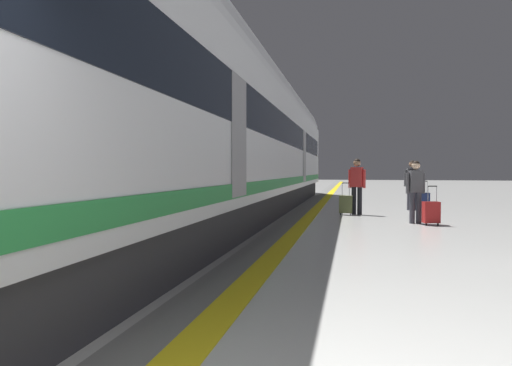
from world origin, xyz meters
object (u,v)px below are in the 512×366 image
high_speed_train (230,129)px  passenger_near (357,182)px  suitcase_mid (431,212)px  suitcase_near (346,204)px  passenger_far (412,181)px  passenger_mid (416,187)px  suitcase_far (423,201)px

high_speed_train → passenger_near: high_speed_train is taller
high_speed_train → suitcase_mid: 5.64m
suitcase_near → passenger_far: 3.03m
passenger_mid → suitcase_far: passenger_mid is taller
passenger_mid → suitcase_far: bearing=78.1°
passenger_near → suitcase_mid: passenger_near is taller
passenger_mid → suitcase_mid: passenger_mid is taller
passenger_near → suitcase_mid: 2.80m
passenger_near → passenger_far: (1.83, 1.89, 0.01)m
high_speed_train → passenger_far: (5.28, 3.64, -1.51)m
suitcase_near → suitcase_mid: 2.84m
passenger_mid → suitcase_mid: 0.74m
high_speed_train → suitcase_near: high_speed_train is taller
high_speed_train → passenger_far: size_ratio=17.33×
high_speed_train → suitcase_near: 4.14m
high_speed_train → passenger_mid: bearing=-0.8°
high_speed_train → suitcase_mid: (5.19, -0.35, -2.18)m
high_speed_train → passenger_mid: 5.12m
passenger_mid → suitcase_mid: size_ratio=1.63×
high_speed_train → passenger_far: high_speed_train is taller
passenger_mid → passenger_far: passenger_far is taller
passenger_near → suitcase_far: size_ratio=1.70×
suitcase_near → suitcase_mid: (2.06, -1.95, -0.00)m
passenger_far → suitcase_far: (0.32, -0.26, -0.66)m
passenger_near → high_speed_train: bearing=-153.2°
suitcase_near → suitcase_far: size_ratio=0.98×
passenger_far → suitcase_far: size_ratio=1.68×
passenger_mid → passenger_far: (0.41, 3.70, 0.08)m
high_speed_train → suitcase_far: size_ratio=29.09×
high_speed_train → passenger_mid: (4.87, -0.07, -1.58)m
high_speed_train → passenger_near: 4.15m
passenger_far → suitcase_near: bearing=-136.5°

